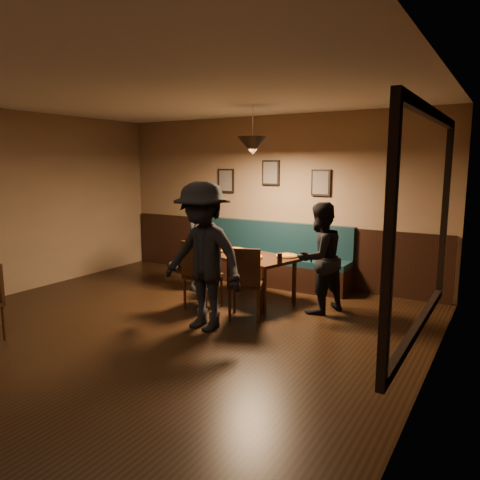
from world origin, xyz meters
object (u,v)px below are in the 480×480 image
at_px(chair_near_left, 203,274).
at_px(diner_right, 320,258).
at_px(dining_table, 252,278).
at_px(soda_glass, 280,259).
at_px(diner_left, 200,241).
at_px(diner_front, 203,257).
at_px(tabasco_bottle, 281,256).
at_px(chair_near_right, 246,282).
at_px(booth_bench, 263,254).

distance_m(chair_near_left, diner_right, 1.62).
height_order(dining_table, soda_glass, soda_glass).
xyz_separation_m(diner_left, diner_front, (1.09, -1.45, 0.11)).
bearing_deg(soda_glass, tabasco_bottle, 112.53).
bearing_deg(chair_near_right, soda_glass, 39.54).
xyz_separation_m(dining_table, diner_right, (1.05, -0.03, 0.42)).
bearing_deg(diner_left, tabasco_bottle, -92.03).
bearing_deg(diner_front, booth_bench, 107.29).
bearing_deg(chair_near_right, tabasco_bottle, 53.70).
relative_size(booth_bench, diner_right, 2.00).
height_order(booth_bench, soda_glass, booth_bench).
distance_m(diner_left, diner_front, 1.81).
bearing_deg(soda_glass, dining_table, 153.98).
relative_size(booth_bench, chair_near_right, 3.13).
relative_size(dining_table, diner_right, 0.83).
xyz_separation_m(chair_near_left, diner_front, (0.48, -0.67, 0.42)).
xyz_separation_m(dining_table, tabasco_bottle, (0.50, -0.08, 0.39)).
distance_m(booth_bench, dining_table, 1.05).
relative_size(chair_near_right, soda_glass, 6.45).
height_order(diner_right, tabasco_bottle, diner_right).
height_order(diner_left, diner_right, diner_left).
bearing_deg(chair_near_right, dining_table, 91.56).
height_order(chair_near_left, chair_near_right, chair_near_left).
height_order(chair_near_right, diner_right, diner_right).
bearing_deg(tabasco_bottle, chair_near_right, -104.26).
distance_m(chair_near_right, diner_left, 1.61).
bearing_deg(diner_left, booth_bench, -32.21).
bearing_deg(booth_bench, chair_near_left, -91.76).
height_order(booth_bench, chair_near_left, booth_bench).
height_order(chair_near_left, diner_left, diner_left).
bearing_deg(tabasco_bottle, diner_left, 173.27).
bearing_deg(diner_right, dining_table, -66.89).
relative_size(soda_glass, tabasco_bottle, 1.17).
bearing_deg(diner_left, diner_right, -88.74).
bearing_deg(dining_table, diner_front, -71.58).
height_order(dining_table, tabasco_bottle, tabasco_bottle).
bearing_deg(chair_near_right, diner_left, 125.58).
height_order(booth_bench, diner_right, diner_right).
relative_size(diner_front, soda_glass, 12.08).
distance_m(dining_table, tabasco_bottle, 0.64).
xyz_separation_m(diner_front, soda_glass, (0.50, 1.07, -0.16)).
xyz_separation_m(dining_table, chair_near_left, (-0.40, -0.69, 0.15)).
distance_m(diner_left, tabasco_bottle, 1.52).
distance_m(chair_near_left, diner_left, 1.04).
height_order(diner_right, soda_glass, diner_right).
height_order(diner_left, tabasco_bottle, diner_left).
bearing_deg(booth_bench, tabasco_bottle, -51.36).
relative_size(booth_bench, chair_near_left, 3.11).
bearing_deg(chair_near_left, diner_right, 26.30).
bearing_deg(diner_front, soda_glass, 71.64).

